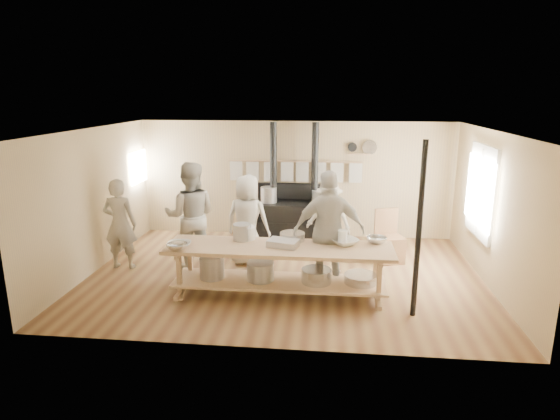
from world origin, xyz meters
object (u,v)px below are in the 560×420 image
(cook_by_window, at_px, (329,218))
(roasting_pan, at_px, (283,243))
(cook_left, at_px, (191,216))
(cook_far_left, at_px, (120,224))
(prep_table, at_px, (278,266))
(cook_center, at_px, (248,220))
(stove, at_px, (293,217))
(chair, at_px, (389,246))
(cook_right, at_px, (329,231))

(cook_by_window, xyz_separation_m, roasting_pan, (-0.71, -2.18, 0.16))
(cook_left, relative_size, cook_by_window, 1.34)
(cook_far_left, bearing_deg, prep_table, 161.77)
(cook_far_left, relative_size, cook_center, 0.98)
(stove, relative_size, roasting_pan, 5.53)
(cook_center, xyz_separation_m, chair, (2.70, 0.42, -0.57))
(cook_left, height_order, roasting_pan, cook_left)
(prep_table, relative_size, cook_far_left, 2.11)
(roasting_pan, bearing_deg, chair, 43.90)
(cook_center, bearing_deg, roasting_pan, 130.42)
(chair, xyz_separation_m, roasting_pan, (-1.89, -1.82, 0.60))
(chair, height_order, roasting_pan, chair)
(cook_far_left, bearing_deg, cook_left, -173.10)
(cook_center, distance_m, roasting_pan, 1.62)
(cook_center, bearing_deg, chair, -160.97)
(cook_far_left, bearing_deg, cook_by_window, -162.89)
(cook_by_window, bearing_deg, chair, 7.50)
(cook_left, bearing_deg, cook_far_left, -1.64)
(cook_center, bearing_deg, prep_table, 127.86)
(prep_table, xyz_separation_m, cook_center, (-0.74, 1.41, 0.35))
(prep_table, relative_size, cook_right, 1.79)
(stove, height_order, chair, stove)
(chair, distance_m, roasting_pan, 2.69)
(stove, xyz_separation_m, prep_table, (-0.00, -3.02, -0.00))
(cook_center, distance_m, cook_by_window, 1.72)
(cook_right, xyz_separation_m, chair, (1.17, 1.46, -0.71))
(stove, xyz_separation_m, cook_by_window, (0.78, -0.82, 0.23))
(stove, distance_m, cook_by_window, 1.16)
(stove, xyz_separation_m, chair, (1.96, -1.18, -0.22))
(cook_center, xyz_separation_m, cook_right, (1.53, -1.04, 0.14))
(cook_left, distance_m, cook_center, 1.06)
(prep_table, relative_size, cook_left, 1.80)
(cook_center, xyz_separation_m, cook_by_window, (1.53, 0.79, -0.12))
(prep_table, distance_m, cook_left, 2.14)
(prep_table, bearing_deg, roasting_pan, 11.57)
(prep_table, height_order, cook_center, cook_center)
(cook_right, relative_size, roasting_pan, 4.28)
(chair, bearing_deg, cook_center, 171.24)
(stove, xyz_separation_m, cook_far_left, (-3.05, -2.06, 0.33))
(stove, bearing_deg, cook_by_window, -46.33)
(chair, bearing_deg, cook_far_left, 172.28)
(cook_left, relative_size, cook_center, 1.15)
(cook_far_left, distance_m, cook_by_window, 4.03)
(stove, height_order, cook_far_left, stove)
(prep_table, height_order, roasting_pan, roasting_pan)
(stove, relative_size, cook_right, 1.29)
(stove, distance_m, cook_center, 1.80)
(roasting_pan, bearing_deg, cook_by_window, 71.95)
(cook_far_left, height_order, cook_by_window, cook_far_left)
(prep_table, relative_size, chair, 3.52)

